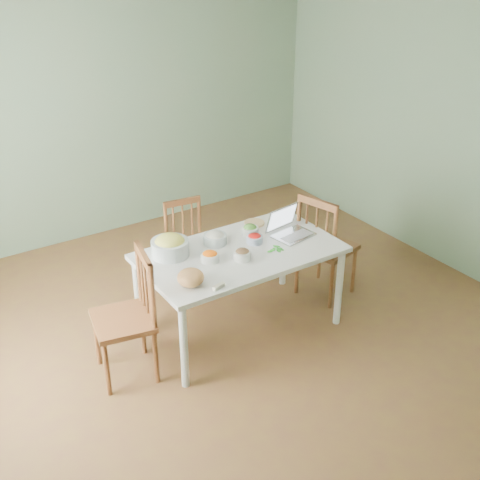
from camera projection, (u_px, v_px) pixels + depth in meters
floor at (235, 335)px, 5.27m from camera, size 5.00×5.00×0.00m
ceiling at (233, 1)px, 4.03m from camera, size 5.00×5.00×0.00m
wall_back at (107, 114)px, 6.51m from camera, size 5.00×0.00×2.70m
wall_right at (454, 135)px, 5.86m from camera, size 0.00×5.00×2.70m
dining_table at (240, 291)px, 5.19m from camera, size 1.64×0.92×0.77m
chair_far at (191, 249)px, 5.72m from camera, size 0.43×0.42×0.89m
chair_left at (123, 318)px, 4.60m from camera, size 0.51×0.53×1.04m
chair_right at (327, 244)px, 5.65m from camera, size 0.54×0.55×1.03m
bread_boule at (191, 278)px, 4.51m from camera, size 0.22×0.22×0.13m
butter_stick at (219, 286)px, 4.50m from camera, size 0.11×0.06×0.03m
bowl_squash at (170, 245)px, 4.91m from camera, size 0.33×0.33×0.18m
bowl_carrot at (210, 256)px, 4.85m from camera, size 0.19×0.19×0.08m
bowl_onion at (215, 238)px, 5.11m from camera, size 0.24×0.24×0.11m
bowl_mushroom at (242, 254)px, 4.87m from camera, size 0.16×0.16×0.09m
bowl_redpep at (254, 238)px, 5.12m from camera, size 0.18×0.18×0.08m
bowl_broccoli at (250, 229)px, 5.26m from camera, size 0.17×0.17×0.09m
flatbread at (254, 223)px, 5.46m from camera, size 0.19×0.19×0.02m
basil_bunch at (274, 249)px, 5.02m from camera, size 0.17×0.17×0.02m
laptop at (294, 224)px, 5.20m from camera, size 0.38×0.34×0.23m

